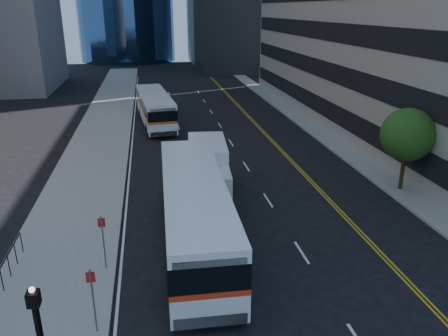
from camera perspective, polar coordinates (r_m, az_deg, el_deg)
name	(u,v)px	position (r m, az deg, el deg)	size (l,w,h in m)	color
ground	(306,278)	(19.41, 10.68, -13.94)	(160.00, 160.00, 0.00)	black
sidewalk_west	(103,132)	(41.58, -15.52, 4.52)	(5.00, 90.00, 0.15)	gray
sidewalk_east	(306,123)	(44.03, 10.69, 5.76)	(2.00, 90.00, 0.15)	gray
street_tree	(408,135)	(28.38, 22.87, 4.01)	(3.20, 3.20, 5.10)	#332114
bus_front	(194,210)	(20.74, -3.89, -5.47)	(3.10, 12.95, 3.33)	white
bus_rear	(155,108)	(43.50, -9.00, 7.81)	(3.66, 11.85, 3.01)	white
box_truck	(208,170)	(26.14, -2.09, -0.23)	(2.81, 6.75, 3.15)	white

